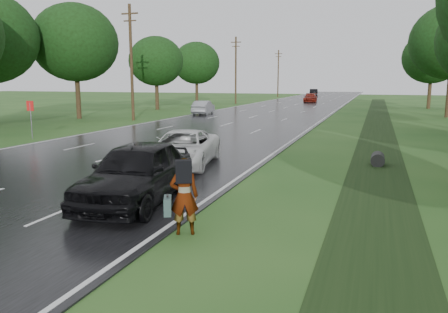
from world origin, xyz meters
TOP-DOWN VIEW (x-y plane):
  - road at (0.00, 45.00)m, footprint 14.00×180.00m
  - edge_stripe_east at (6.75, 45.00)m, footprint 0.12×180.00m
  - edge_stripe_west at (-6.75, 45.00)m, footprint 0.12×180.00m
  - center_line at (0.00, 45.00)m, footprint 0.12×180.00m
  - drainage_ditch at (11.50, 18.71)m, footprint 2.20×120.00m
  - road_sign at (-8.50, 12.00)m, footprint 0.50×0.06m
  - utility_pole_mid at (-9.20, 25.00)m, footprint 1.60×0.26m
  - utility_pole_far at (-9.20, 55.00)m, footprint 1.60×0.26m
  - utility_pole_distant at (-9.20, 85.00)m, footprint 1.60×0.26m
  - tree_east_f at (17.50, 52.00)m, footprint 7.20×7.20m
  - tree_west_c at (-15.00, 25.00)m, footprint 7.80×7.80m
  - tree_west_d at (-14.20, 39.00)m, footprint 6.60×6.60m
  - tree_west_f at (-14.80, 53.00)m, footprint 7.00×7.00m
  - pedestrian at (7.28, -0.36)m, footprint 0.96×0.74m
  - white_pickup at (3.88, 7.03)m, footprint 3.24×5.51m
  - dark_sedan at (4.96, 1.54)m, footprint 2.67×5.39m
  - silver_sedan at (-5.80, 33.34)m, footprint 2.04×4.46m
  - far_car_red at (1.00, 63.04)m, footprint 2.48×5.18m
  - far_car_dark at (-2.33, 90.90)m, footprint 2.53×5.19m

SIDE VIEW (x-z plane):
  - road at x=0.00m, z-range 0.00..0.04m
  - drainage_ditch at x=11.50m, z-range -0.24..0.32m
  - edge_stripe_east at x=6.75m, z-range 0.04..0.05m
  - edge_stripe_west at x=-6.75m, z-range 0.04..0.05m
  - center_line at x=0.00m, z-range 0.04..0.05m
  - silver_sedan at x=-5.80m, z-range 0.04..1.46m
  - white_pickup at x=3.88m, z-range 0.04..1.48m
  - far_car_red at x=1.00m, z-range 0.04..1.50m
  - far_car_dark at x=-2.33m, z-range 0.04..1.68m
  - dark_sedan at x=4.96m, z-range 0.04..1.81m
  - pedestrian at x=7.28m, z-range 0.03..1.83m
  - road_sign at x=-8.50m, z-range 0.49..2.79m
  - utility_pole_mid at x=-9.20m, z-range 0.20..10.20m
  - utility_pole_far at x=-9.20m, z-range 0.20..10.20m
  - utility_pole_distant at x=-9.20m, z-range 0.20..10.20m
  - tree_west_d at x=-14.20m, z-range 1.42..10.23m
  - tree_west_f at x=-14.80m, z-range 1.49..10.78m
  - tree_east_f at x=17.50m, z-range 1.56..11.18m
  - tree_west_c at x=-15.00m, z-range 1.70..12.13m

